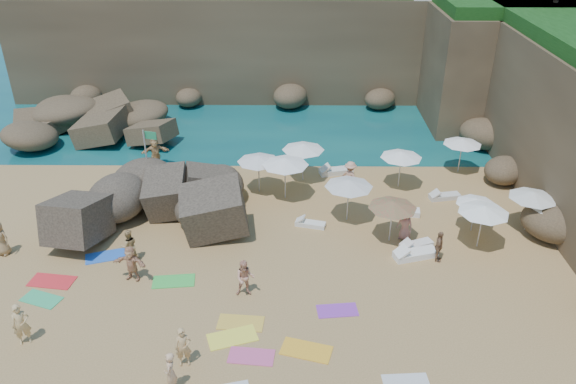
{
  "coord_description": "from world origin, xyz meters",
  "views": [
    {
      "loc": [
        2.24,
        -21.43,
        15.4
      ],
      "look_at": [
        2.0,
        3.0,
        2.0
      ],
      "focal_mm": 35.0,
      "sensor_mm": 36.0,
      "label": 1
    }
  ],
  "objects_px": {
    "person_stand_0": "(21,324)",
    "person_stand_6": "(170,373)",
    "rock_outcrop": "(159,218)",
    "lounger_0": "(310,224)",
    "person_stand_4": "(405,224)",
    "flag_pole": "(148,154)",
    "parasol_0": "(258,159)",
    "person_stand_1": "(129,246)",
    "person_stand_5": "(155,152)",
    "parasol_2": "(463,142)",
    "parasol_1": "(303,147)",
    "person_stand_2": "(350,177)",
    "person_stand_3": "(439,246)"
  },
  "relations": [
    {
      "from": "person_stand_2",
      "to": "person_stand_1",
      "type": "bearing_deg",
      "value": 68.45
    },
    {
      "from": "person_stand_3",
      "to": "person_stand_4",
      "type": "relative_size",
      "value": 0.93
    },
    {
      "from": "parasol_2",
      "to": "rock_outcrop",
      "type": "bearing_deg",
      "value": -161.8
    },
    {
      "from": "parasol_2",
      "to": "person_stand_3",
      "type": "relative_size",
      "value": 1.46
    },
    {
      "from": "lounger_0",
      "to": "person_stand_6",
      "type": "relative_size",
      "value": 0.92
    },
    {
      "from": "rock_outcrop",
      "to": "parasol_2",
      "type": "relative_size",
      "value": 3.08
    },
    {
      "from": "person_stand_0",
      "to": "person_stand_6",
      "type": "relative_size",
      "value": 1.06
    },
    {
      "from": "person_stand_0",
      "to": "person_stand_2",
      "type": "height_order",
      "value": "person_stand_2"
    },
    {
      "from": "person_stand_0",
      "to": "lounger_0",
      "type": "bearing_deg",
      "value": 10.07
    },
    {
      "from": "parasol_2",
      "to": "lounger_0",
      "type": "distance_m",
      "value": 11.35
    },
    {
      "from": "rock_outcrop",
      "to": "parasol_2",
      "type": "distance_m",
      "value": 18.17
    },
    {
      "from": "parasol_1",
      "to": "lounger_0",
      "type": "xyz_separation_m",
      "value": [
        0.32,
        -5.16,
        -2.02
      ]
    },
    {
      "from": "person_stand_1",
      "to": "person_stand_6",
      "type": "relative_size",
      "value": 0.98
    },
    {
      "from": "parasol_0",
      "to": "person_stand_2",
      "type": "xyz_separation_m",
      "value": [
        5.15,
        0.02,
        -1.14
      ]
    },
    {
      "from": "person_stand_4",
      "to": "person_stand_6",
      "type": "relative_size",
      "value": 0.99
    },
    {
      "from": "person_stand_0",
      "to": "person_stand_6",
      "type": "distance_m",
      "value": 6.48
    },
    {
      "from": "flag_pole",
      "to": "parasol_1",
      "type": "height_order",
      "value": "flag_pole"
    },
    {
      "from": "rock_outcrop",
      "to": "person_stand_0",
      "type": "xyz_separation_m",
      "value": [
        -3.17,
        -9.19,
        0.89
      ]
    },
    {
      "from": "person_stand_1",
      "to": "person_stand_5",
      "type": "distance_m",
      "value": 10.22
    },
    {
      "from": "person_stand_4",
      "to": "lounger_0",
      "type": "bearing_deg",
      "value": -150.59
    },
    {
      "from": "person_stand_4",
      "to": "person_stand_5",
      "type": "bearing_deg",
      "value": -167.2
    },
    {
      "from": "person_stand_4",
      "to": "parasol_2",
      "type": "bearing_deg",
      "value": 101.48
    },
    {
      "from": "person_stand_1",
      "to": "person_stand_4",
      "type": "height_order",
      "value": "person_stand_4"
    },
    {
      "from": "person_stand_5",
      "to": "person_stand_3",
      "type": "bearing_deg",
      "value": -51.01
    },
    {
      "from": "parasol_0",
      "to": "person_stand_5",
      "type": "xyz_separation_m",
      "value": [
        -6.61,
        3.37,
        -1.15
      ]
    },
    {
      "from": "parasol_1",
      "to": "person_stand_3",
      "type": "height_order",
      "value": "parasol_1"
    },
    {
      "from": "person_stand_5",
      "to": "person_stand_4",
      "type": "bearing_deg",
      "value": -48.0
    },
    {
      "from": "flag_pole",
      "to": "person_stand_2",
      "type": "xyz_separation_m",
      "value": [
        11.16,
        0.33,
        -1.54
      ]
    },
    {
      "from": "lounger_0",
      "to": "person_stand_2",
      "type": "height_order",
      "value": "person_stand_2"
    },
    {
      "from": "rock_outcrop",
      "to": "person_stand_5",
      "type": "distance_m",
      "value": 6.57
    },
    {
      "from": "rock_outcrop",
      "to": "lounger_0",
      "type": "bearing_deg",
      "value": -5.26
    },
    {
      "from": "lounger_0",
      "to": "parasol_2",
      "type": "bearing_deg",
      "value": 49.19
    },
    {
      "from": "person_stand_4",
      "to": "person_stand_3",
      "type": "bearing_deg",
      "value": -12.95
    },
    {
      "from": "lounger_0",
      "to": "person_stand_0",
      "type": "height_order",
      "value": "person_stand_0"
    },
    {
      "from": "person_stand_1",
      "to": "person_stand_5",
      "type": "relative_size",
      "value": 0.89
    },
    {
      "from": "parasol_2",
      "to": "parasol_1",
      "type": "bearing_deg",
      "value": -172.74
    },
    {
      "from": "flag_pole",
      "to": "parasol_1",
      "type": "relative_size",
      "value": 1.57
    },
    {
      "from": "rock_outcrop",
      "to": "lounger_0",
      "type": "distance_m",
      "value": 7.99
    },
    {
      "from": "rock_outcrop",
      "to": "person_stand_4",
      "type": "relative_size",
      "value": 4.2
    },
    {
      "from": "lounger_0",
      "to": "person_stand_4",
      "type": "bearing_deg",
      "value": 0.87
    },
    {
      "from": "person_stand_1",
      "to": "person_stand_5",
      "type": "bearing_deg",
      "value": -107.94
    },
    {
      "from": "parasol_0",
      "to": "person_stand_5",
      "type": "distance_m",
      "value": 7.51
    },
    {
      "from": "parasol_1",
      "to": "person_stand_3",
      "type": "xyz_separation_m",
      "value": [
        6.16,
        -8.1,
        -1.36
      ]
    },
    {
      "from": "person_stand_2",
      "to": "person_stand_5",
      "type": "relative_size",
      "value": 1.02
    },
    {
      "from": "parasol_1",
      "to": "person_stand_1",
      "type": "relative_size",
      "value": 1.5
    },
    {
      "from": "person_stand_0",
      "to": "person_stand_1",
      "type": "xyz_separation_m",
      "value": [
        2.68,
        5.35,
        -0.07
      ]
    },
    {
      "from": "rock_outcrop",
      "to": "parasol_0",
      "type": "relative_size",
      "value": 2.94
    },
    {
      "from": "lounger_0",
      "to": "person_stand_6",
      "type": "height_order",
      "value": "person_stand_6"
    },
    {
      "from": "flag_pole",
      "to": "parasol_0",
      "type": "height_order",
      "value": "flag_pole"
    },
    {
      "from": "parasol_0",
      "to": "person_stand_6",
      "type": "xyz_separation_m",
      "value": [
        -2.22,
        -14.43,
        -1.24
      ]
    }
  ]
}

